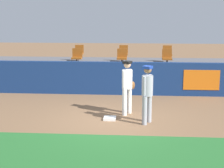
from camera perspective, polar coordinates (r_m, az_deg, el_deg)
The scene contains 13 objects.
ground_plane at distance 11.61m, azimuth 0.06°, elevation -5.94°, with size 60.00×60.00×0.00m, color brown.
grass_foreground_strip at distance 8.99m, azimuth -1.28°, elevation -11.24°, with size 18.00×2.80×0.01m, color #26662B.
first_base at distance 11.72m, azimuth -0.36°, elevation -5.58°, with size 0.40×0.40×0.08m, color white.
player_fielder_home at distance 12.09m, azimuth 2.50°, elevation 0.03°, with size 0.54×0.50×1.87m.
player_runner_visitor at distance 11.12m, azimuth 5.73°, elevation -1.06°, with size 0.48×0.48×1.86m.
field_wall at distance 15.13m, azimuth 1.18°, elevation 0.92°, with size 18.00×0.26×1.42m.
bleacher_platform at distance 17.69m, azimuth 1.57°, elevation 1.77°, with size 18.00×4.80×1.00m, color #59595E.
seat_front_left at distance 16.66m, azimuth -5.69°, elevation 4.48°, with size 0.47×0.44×0.84m.
seat_back_right at distance 18.26m, azimuth 8.94°, elevation 5.01°, with size 0.46×0.44×0.84m.
seat_back_center at distance 18.22m, azimuth 1.87°, elevation 5.12°, with size 0.45×0.44×0.84m.
seat_back_left at distance 18.46m, azimuth -5.35°, elevation 5.16°, with size 0.45×0.44×0.84m.
seat_front_center at distance 16.43m, azimuth 1.62°, elevation 4.43°, with size 0.46×0.44×0.84m.
seat_front_right at distance 16.47m, azimuth 8.90°, elevation 4.32°, with size 0.45×0.44×0.84m.
Camera 1 is at (0.81, -11.05, 3.47)m, focal length 56.49 mm.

